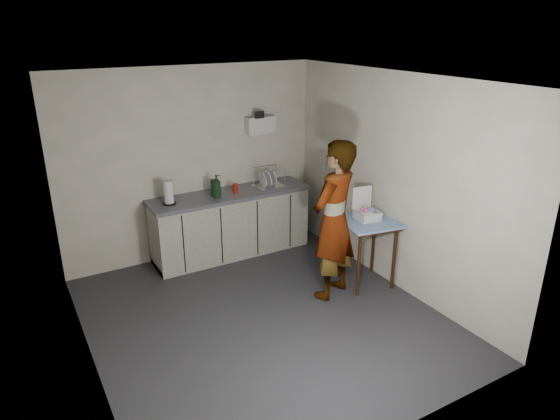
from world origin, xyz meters
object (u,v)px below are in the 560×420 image
soap_bottle (217,186)px  dish_rack (268,183)px  side_table (368,229)px  paper_towel (169,193)px  bakery_box (366,212)px  kitchen_counter (231,225)px  dark_bottle (213,188)px  standing_man (334,221)px  soda_can (235,188)px

soap_bottle → dish_rack: (0.80, 0.04, -0.09)m
side_table → soap_bottle: bearing=139.7°
dish_rack → side_table: bearing=-72.0°
paper_towel → bakery_box: size_ratio=0.84×
side_table → paper_towel: 2.56m
side_table → dish_rack: 1.69m
kitchen_counter → side_table: size_ratio=2.63×
side_table → dark_bottle: dark_bottle is taller
dark_bottle → bakery_box: 2.07m
kitchen_counter → standing_man: bearing=-70.8°
side_table → standing_man: size_ratio=0.45×
soap_bottle → dark_bottle: soap_bottle is taller
soda_can → standing_man: bearing=-72.6°
paper_towel → dish_rack: bearing=-1.1°
soda_can → dish_rack: bearing=-0.8°
soap_bottle → paper_towel: (-0.64, 0.07, -0.01)m
standing_man → dish_rack: standing_man is taller
dark_bottle → paper_towel: bearing=-179.5°
standing_man → dark_bottle: standing_man is taller
soap_bottle → soda_can: 0.31m
soap_bottle → bakery_box: 2.00m
side_table → soap_bottle: 2.06m
soda_can → dish_rack: 0.51m
kitchen_counter → dark_bottle: (-0.24, -0.01, 0.60)m
side_table → soda_can: 1.92m
standing_man → side_table: bearing=156.7°
kitchen_counter → soap_bottle: bearing=-159.9°
side_table → paper_towel: size_ratio=2.72×
standing_man → soda_can: standing_man is taller
kitchen_counter → standing_man: (0.57, -1.64, 0.53)m
dark_bottle → dish_rack: dish_rack is taller
side_table → soda_can: (-1.03, 1.60, 0.23)m
soap_bottle → soda_can: bearing=9.0°
standing_man → soap_bottle: standing_man is taller
kitchen_counter → dish_rack: dish_rack is taller
kitchen_counter → dish_rack: (0.58, -0.04, 0.55)m
kitchen_counter → bakery_box: 1.99m
soda_can → bakery_box: bakery_box is taller
kitchen_counter → side_table: 1.99m
soda_can → dark_bottle: bearing=175.1°
dish_rack → bakery_box: size_ratio=1.09×
side_table → dark_bottle: 2.13m
soda_can → bakery_box: bearing=-55.9°
standing_man → paper_towel: 2.17m
soap_bottle → bakery_box: (1.33, -1.49, -0.13)m
soap_bottle → kitchen_counter: bearing=20.1°
standing_man → bakery_box: size_ratio=5.09×
soap_bottle → standing_man: bearing=-63.1°
dish_rack → soap_bottle: bearing=-177.3°
soda_can → dark_bottle: (-0.31, 0.03, 0.05)m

